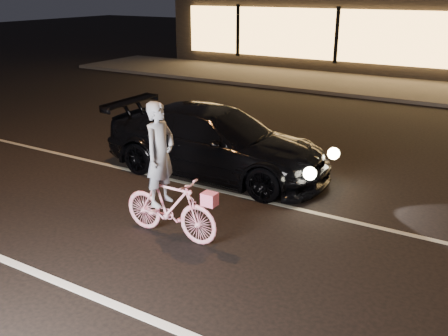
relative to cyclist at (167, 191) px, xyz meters
The scene contains 5 objects.
ground 2.05m from the cyclist, ahead, with size 90.00×90.00×0.00m, color black.
lane_stripe_far 2.73m from the cyclist, 43.49° to the left, with size 60.00×0.10×0.01m, color gray.
sidewalk 12.97m from the cyclist, 81.50° to the left, with size 30.00×4.00×0.12m, color #383533.
cyclist is the anchor object (origin of this frame).
sedan 2.66m from the cyclist, 106.60° to the left, with size 4.46×1.85×1.29m.
Camera 1 is at (2.10, -4.98, 3.41)m, focal length 40.00 mm.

